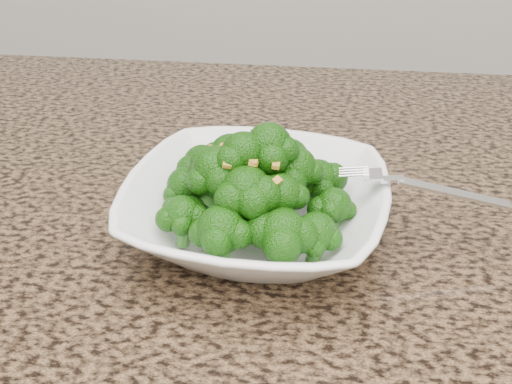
# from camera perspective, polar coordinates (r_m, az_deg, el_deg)

# --- Properties ---
(granite_counter) EXTENTS (1.64, 1.04, 0.03)m
(granite_counter) POSITION_cam_1_polar(r_m,az_deg,el_deg) (0.60, -7.90, -6.78)
(granite_counter) COLOR brown
(granite_counter) RESTS_ON cabinet
(bowl) EXTENTS (0.27, 0.27, 0.06)m
(bowl) POSITION_cam_1_polar(r_m,az_deg,el_deg) (0.60, -0.00, -1.66)
(bowl) COLOR white
(bowl) RESTS_ON granite_counter
(broccoli_pile) EXTENTS (0.21, 0.21, 0.07)m
(broccoli_pile) POSITION_cam_1_polar(r_m,az_deg,el_deg) (0.56, -0.00, 4.08)
(broccoli_pile) COLOR #154E08
(broccoli_pile) RESTS_ON bowl
(garlic_topping) EXTENTS (0.13, 0.13, 0.01)m
(garlic_topping) POSITION_cam_1_polar(r_m,az_deg,el_deg) (0.55, -0.00, 7.82)
(garlic_topping) COLOR #B58A2C
(garlic_topping) RESTS_ON broccoli_pile
(fork) EXTENTS (0.17, 0.03, 0.01)m
(fork) POSITION_cam_1_polar(r_m,az_deg,el_deg) (0.59, 12.38, 1.07)
(fork) COLOR silver
(fork) RESTS_ON bowl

